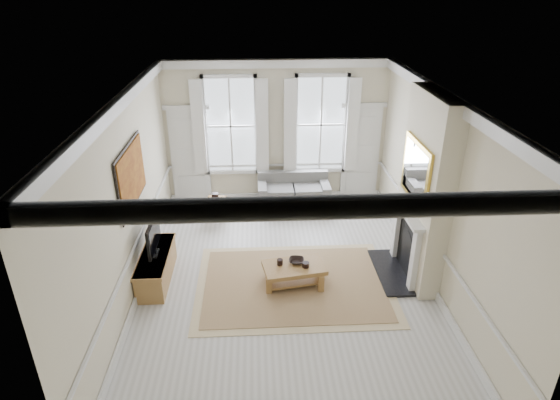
{
  "coord_description": "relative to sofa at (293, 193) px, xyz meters",
  "views": [
    {
      "loc": [
        -0.48,
        -7.0,
        5.05
      ],
      "look_at": [
        -0.05,
        0.88,
        1.25
      ],
      "focal_mm": 30.0,
      "sensor_mm": 36.0,
      "label": 1
    }
  ],
  "objects": [
    {
      "name": "floor",
      "position": [
        -0.39,
        -3.11,
        -0.35
      ],
      "size": [
        7.2,
        7.2,
        0.0
      ],
      "primitive_type": "plane",
      "color": "#B7B5AD",
      "rests_on": "ground"
    },
    {
      "name": "ceiling",
      "position": [
        -0.39,
        -3.11,
        3.05
      ],
      "size": [
        7.2,
        7.2,
        0.0
      ],
      "primitive_type": "plane",
      "rotation": [
        3.14,
        0.0,
        0.0
      ],
      "color": "white",
      "rests_on": "back_wall"
    },
    {
      "name": "back_wall",
      "position": [
        -0.39,
        0.49,
        1.35
      ],
      "size": [
        5.2,
        0.0,
        5.2
      ],
      "primitive_type": "plane",
      "rotation": [
        1.57,
        0.0,
        0.0
      ],
      "color": "beige",
      "rests_on": "floor"
    },
    {
      "name": "left_wall",
      "position": [
        -2.99,
        -3.11,
        1.35
      ],
      "size": [
        0.0,
        7.2,
        7.2
      ],
      "primitive_type": "plane",
      "rotation": [
        1.57,
        0.0,
        1.57
      ],
      "color": "beige",
      "rests_on": "floor"
    },
    {
      "name": "right_wall",
      "position": [
        2.21,
        -3.11,
        1.35
      ],
      "size": [
        0.0,
        7.2,
        7.2
      ],
      "primitive_type": "plane",
      "rotation": [
        1.57,
        0.0,
        -1.57
      ],
      "color": "beige",
      "rests_on": "floor"
    },
    {
      "name": "window_left",
      "position": [
        -1.44,
        0.44,
        1.55
      ],
      "size": [
        1.26,
        0.2,
        2.2
      ],
      "primitive_type": null,
      "color": "#B2BCC6",
      "rests_on": "back_wall"
    },
    {
      "name": "window_right",
      "position": [
        0.66,
        0.44,
        1.55
      ],
      "size": [
        1.26,
        0.2,
        2.2
      ],
      "primitive_type": null,
      "color": "#B2BCC6",
      "rests_on": "back_wall"
    },
    {
      "name": "door_left",
      "position": [
        -2.44,
        0.45,
        0.8
      ],
      "size": [
        0.9,
        0.08,
        2.3
      ],
      "primitive_type": "cube",
      "color": "silver",
      "rests_on": "floor"
    },
    {
      "name": "door_right",
      "position": [
        1.66,
        0.45,
        0.8
      ],
      "size": [
        0.9,
        0.08,
        2.3
      ],
      "primitive_type": "cube",
      "color": "silver",
      "rests_on": "floor"
    },
    {
      "name": "painting",
      "position": [
        -2.95,
        -2.81,
        1.7
      ],
      "size": [
        0.05,
        1.66,
        1.06
      ],
      "primitive_type": "cube",
      "color": "#B06E1E",
      "rests_on": "left_wall"
    },
    {
      "name": "chimney_breast",
      "position": [
        2.04,
        -2.91,
        1.35
      ],
      "size": [
        0.35,
        1.7,
        3.38
      ],
      "primitive_type": "cube",
      "color": "beige",
      "rests_on": "floor"
    },
    {
      "name": "hearth",
      "position": [
        1.61,
        -2.91,
        -0.32
      ],
      "size": [
        0.55,
        1.5,
        0.05
      ],
      "primitive_type": "cube",
      "color": "black",
      "rests_on": "floor"
    },
    {
      "name": "fireplace",
      "position": [
        1.81,
        -2.91,
        0.38
      ],
      "size": [
        0.21,
        1.45,
        1.33
      ],
      "color": "silver",
      "rests_on": "floor"
    },
    {
      "name": "mirror",
      "position": [
        1.82,
        -2.91,
        1.7
      ],
      "size": [
        0.06,
        1.26,
        1.06
      ],
      "primitive_type": "cube",
      "color": "gold",
      "rests_on": "chimney_breast"
    },
    {
      "name": "sofa",
      "position": [
        0.0,
        0.0,
        0.0
      ],
      "size": [
        1.69,
        0.82,
        0.82
      ],
      "color": "#626260",
      "rests_on": "floor"
    },
    {
      "name": "side_table",
      "position": [
        -1.81,
        -0.54,
        0.04
      ],
      "size": [
        0.48,
        0.48,
        0.5
      ],
      "rotation": [
        0.0,
        0.0,
        -0.2
      ],
      "color": "brown",
      "rests_on": "floor"
    },
    {
      "name": "rug",
      "position": [
        -0.24,
        -3.17,
        -0.34
      ],
      "size": [
        3.5,
        2.6,
        0.02
      ],
      "primitive_type": "cube",
      "color": "#9C7A50",
      "rests_on": "floor"
    },
    {
      "name": "coffee_table",
      "position": [
        -0.24,
        -3.17,
        -0.02
      ],
      "size": [
        1.17,
        0.8,
        0.4
      ],
      "rotation": [
        0.0,
        0.0,
        0.17
      ],
      "color": "brown",
      "rests_on": "rug"
    },
    {
      "name": "ceramic_pot_a",
      "position": [
        -0.49,
        -3.12,
        0.11
      ],
      "size": [
        0.1,
        0.1,
        0.1
      ],
      "primitive_type": "cylinder",
      "color": "black",
      "rests_on": "coffee_table"
    },
    {
      "name": "ceramic_pot_b",
      "position": [
        -0.04,
        -3.22,
        0.1
      ],
      "size": [
        0.13,
        0.13,
        0.09
      ],
      "primitive_type": "cylinder",
      "color": "black",
      "rests_on": "coffee_table"
    },
    {
      "name": "bowl",
      "position": [
        -0.19,
        -3.07,
        0.09
      ],
      "size": [
        0.31,
        0.31,
        0.07
      ],
      "primitive_type": "imported",
      "rotation": [
        0.0,
        0.0,
        -0.14
      ],
      "color": "black",
      "rests_on": "coffee_table"
    },
    {
      "name": "tv_stand",
      "position": [
        -2.73,
        -2.87,
        -0.08
      ],
      "size": [
        0.48,
        1.5,
        0.54
      ],
      "primitive_type": "cube",
      "color": "brown",
      "rests_on": "floor"
    },
    {
      "name": "tv",
      "position": [
        -2.71,
        -2.87,
        0.58
      ],
      "size": [
        0.08,
        0.9,
        0.68
      ],
      "color": "black",
      "rests_on": "tv_stand"
    }
  ]
}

